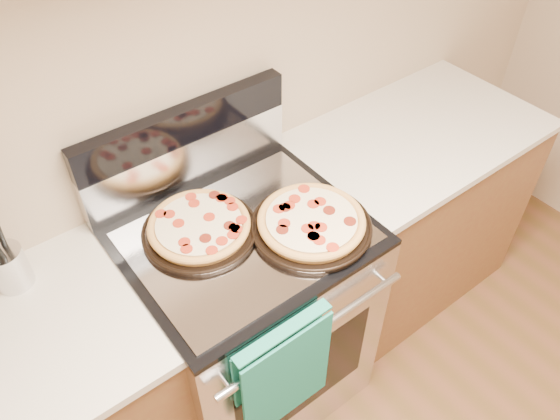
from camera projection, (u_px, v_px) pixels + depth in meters
wall_back at (169, 66)px, 1.64m from camera, size 4.00×0.00×4.00m
range_body at (248, 317)px, 2.07m from camera, size 0.76×0.68×0.90m
oven_window at (303, 381)px, 1.88m from camera, size 0.56×0.01×0.40m
cooktop at (242, 233)px, 1.75m from camera, size 0.76×0.68×0.02m
backsplash_lower at (189, 161)px, 1.86m from camera, size 0.76×0.06×0.18m
backsplash_upper at (183, 124)px, 1.75m from camera, size 0.76×0.06×0.12m
oven_handle at (315, 332)px, 1.61m from camera, size 0.70×0.03×0.03m
dish_towel at (283, 371)px, 1.63m from camera, size 0.32×0.05×0.42m
foil_sheet at (247, 236)px, 1.73m from camera, size 0.70×0.55×0.01m
cabinet_right at (402, 215)px, 2.48m from camera, size 1.00×0.62×0.88m
countertop_right at (420, 134)px, 2.16m from camera, size 1.02×0.64×0.03m
pepperoni_pizza_back at (199, 227)px, 1.71m from camera, size 0.48×0.48×0.05m
pepperoni_pizza_front at (311, 223)px, 1.73m from camera, size 0.43×0.43×0.05m
utensil_crock at (9, 268)px, 1.56m from camera, size 0.13×0.13×0.13m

